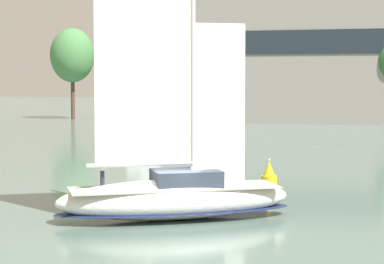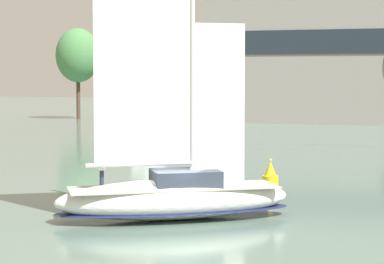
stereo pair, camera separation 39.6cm
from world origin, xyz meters
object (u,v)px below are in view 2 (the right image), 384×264
object	(u,v)px
tree_shore_center	(78,56)
sailboat_main	(174,194)
sailboat_moored_near_marina	(148,127)
channel_buoy	(270,176)

from	to	relation	value
tree_shore_center	sailboat_main	distance (m)	87.48
tree_shore_center	sailboat_moored_near_marina	bearing A→B (deg)	-50.89
sailboat_main	channel_buoy	size ratio (longest dim) A/B	8.80
channel_buoy	tree_shore_center	bearing A→B (deg)	123.68
tree_shore_center	sailboat_moored_near_marina	xyz separation A→B (m)	(21.40, -26.32, -9.45)
sailboat_main	channel_buoy	bearing A→B (deg)	77.66
sailboat_moored_near_marina	sailboat_main	bearing A→B (deg)	-68.70
tree_shore_center	sailboat_main	xyz separation A→B (m)	(41.05, -76.72, -9.00)
sailboat_main	sailboat_moored_near_marina	size ratio (longest dim) A/B	1.76
sailboat_main	sailboat_moored_near_marina	xyz separation A→B (m)	(-19.65, 50.40, -0.45)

